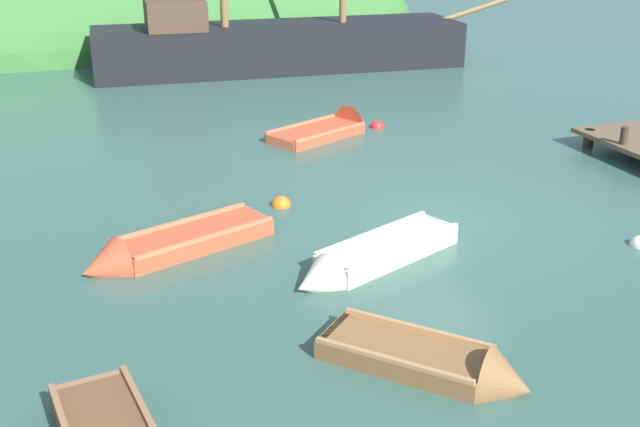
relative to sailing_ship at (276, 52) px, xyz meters
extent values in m
plane|color=#33564C|center=(-1.51, -16.45, -0.65)|extent=(120.00, 120.00, 0.00)
cylinder|color=#3A2D21|center=(4.83, -13.24, -0.71)|extent=(0.28, 0.28, 1.08)
cylinder|color=#3A2D21|center=(4.73, -14.67, 0.05)|extent=(0.20, 0.20, 0.45)
ellipsoid|color=#387033|center=(-8.51, 13.27, -0.65)|extent=(40.87, 21.22, 10.97)
cube|color=black|center=(0.16, -0.01, -0.19)|extent=(14.74, 4.80, 2.53)
cube|color=#997A51|center=(0.16, -0.01, 1.03)|extent=(14.13, 4.46, 0.10)
cylinder|color=olive|center=(8.57, -0.72, 1.38)|extent=(2.96, 0.45, 0.97)
cube|color=#4C3828|center=(-3.88, 0.33, 1.63)|extent=(2.40, 2.69, 1.10)
cube|color=#8E6242|center=(-8.98, -20.64, -0.46)|extent=(0.92, 0.23, 0.34)
cube|color=#8E6242|center=(-8.87, -21.53, -0.35)|extent=(0.95, 0.29, 0.05)
cube|color=#8E6242|center=(-8.35, -21.97, -0.26)|extent=(0.43, 2.83, 0.07)
cube|color=#C64C2D|center=(-6.65, -16.06, -0.56)|extent=(3.25, 2.02, 0.43)
cone|color=#C64C2D|center=(-8.45, -16.69, -0.56)|extent=(1.04, 1.21, 1.02)
cube|color=#FF6E48|center=(-5.24, -15.57, -0.49)|extent=(0.43, 0.95, 0.30)
cube|color=#FF6E48|center=(-7.15, -16.24, -0.40)|extent=(0.49, 0.99, 0.05)
cube|color=#FF6E48|center=(-6.14, -15.89, -0.40)|extent=(0.49, 0.99, 0.05)
cube|color=#FF6E48|center=(-6.81, -15.60, -0.31)|extent=(2.87, 1.07, 0.07)
cube|color=#FF6E48|center=(-6.48, -16.53, -0.31)|extent=(2.87, 1.07, 0.07)
cube|color=beige|center=(-3.33, -17.87, -0.54)|extent=(3.13, 1.97, 0.48)
cone|color=beige|center=(-5.06, -18.58, -0.54)|extent=(1.01, 1.07, 0.86)
cube|color=white|center=(-1.99, -17.33, -0.46)|extent=(0.42, 0.80, 0.33)
cube|color=white|center=(-3.82, -18.07, -0.36)|extent=(0.48, 0.84, 0.05)
cube|color=white|center=(-2.84, -17.68, -0.36)|extent=(0.48, 0.84, 0.05)
cube|color=white|center=(-3.49, -17.49, -0.27)|extent=(2.76, 1.19, 0.07)
cube|color=white|center=(-3.18, -18.26, -0.27)|extent=(2.76, 1.19, 0.07)
cube|color=brown|center=(-4.62, -21.21, -0.57)|extent=(2.41, 2.51, 0.41)
cone|color=brown|center=(-3.60, -22.34, -0.57)|extent=(1.16, 1.14, 1.01)
cube|color=#AE7B4F|center=(-5.39, -20.35, -0.51)|extent=(0.79, 0.73, 0.28)
cube|color=#AE7B4F|center=(-4.33, -21.53, -0.43)|extent=(0.85, 0.79, 0.05)
cube|color=#AE7B4F|center=(-4.90, -20.90, -0.43)|extent=(0.85, 0.79, 0.05)
cube|color=#AE7B4F|center=(-4.98, -21.54, -0.34)|extent=(1.65, 1.82, 0.07)
cube|color=#AE7B4F|center=(-4.25, -20.89, -0.34)|extent=(1.65, 1.82, 0.07)
cube|color=#C64C2D|center=(-1.88, -9.87, -0.58)|extent=(3.03, 2.31, 0.38)
cone|color=#C64C2D|center=(-0.33, -9.16, -0.58)|extent=(1.13, 1.39, 1.22)
cube|color=#FF6E48|center=(-3.08, -10.42, -0.53)|extent=(0.59, 1.10, 0.27)
cube|color=#FF6E48|center=(-1.45, -9.67, -0.45)|extent=(0.65, 1.15, 0.05)
cube|color=#FF6E48|center=(-2.32, -10.07, -0.45)|extent=(0.65, 1.15, 0.05)
cube|color=#FF6E48|center=(-1.63, -10.41, -0.36)|extent=(2.48, 1.19, 0.07)
cube|color=#FF6E48|center=(-2.13, -9.32, -0.36)|extent=(2.48, 1.19, 0.07)
sphere|color=red|center=(0.21, -9.47, -0.65)|extent=(0.42, 0.42, 0.42)
sphere|color=white|center=(1.52, -19.07, -0.65)|extent=(0.41, 0.41, 0.41)
sphere|color=orange|center=(-4.41, -14.58, -0.65)|extent=(0.44, 0.44, 0.44)
camera|label=1|loc=(-9.10, -29.84, 5.56)|focal=43.50mm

